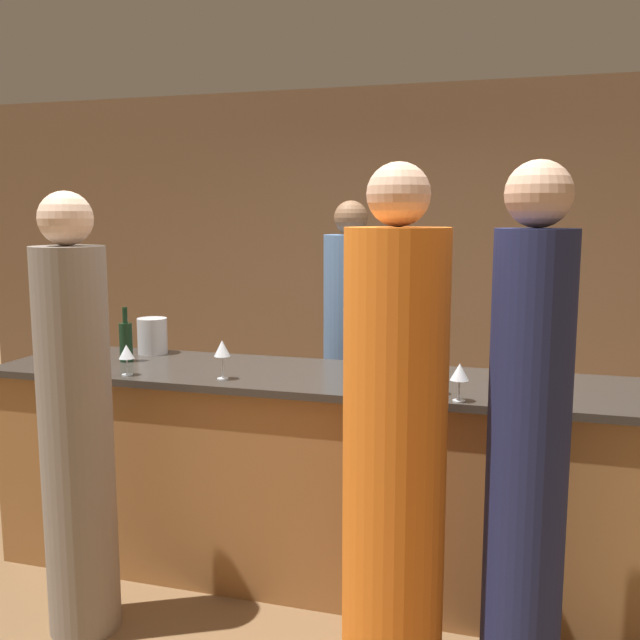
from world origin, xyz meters
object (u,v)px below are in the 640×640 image
guest_1 (527,456)px  ice_bucket (152,336)px  guest_2 (76,429)px  wine_bottle_2 (126,341)px  bartender (350,368)px  wine_bottle_1 (425,368)px  guest_0 (394,456)px  wine_bottle_0 (509,358)px

guest_1 → ice_bucket: (-2.00, 0.95, 0.18)m
guest_2 → wine_bottle_2: 0.81m
bartender → wine_bottle_1: (0.60, -1.09, 0.26)m
wine_bottle_1 → ice_bucket: size_ratio=1.48×
guest_1 → ice_bucket: bearing=154.6°
wine_bottle_1 → ice_bucket: 1.65m
wine_bottle_2 → guest_1: bearing=-19.5°
guest_0 → guest_1: (0.47, 0.04, 0.03)m
guest_2 → wine_bottle_0: guest_2 is taller
guest_1 → guest_0: bearing=-175.4°
bartender → wine_bottle_1: size_ratio=6.39×
guest_1 → guest_2: guest_1 is taller
guest_2 → wine_bottle_1: (1.39, 0.48, 0.25)m
guest_1 → wine_bottle_1: 0.65m
bartender → wine_bottle_1: bearing=118.8°
wine_bottle_0 → guest_0: bearing=-113.3°
guest_0 → wine_bottle_1: (0.04, 0.50, 0.22)m
wine_bottle_0 → wine_bottle_2: wine_bottle_2 is taller
guest_0 → wine_bottle_1: guest_0 is taller
ice_bucket → guest_2: bearing=-79.3°
bartender → ice_bucket: (-0.98, -0.59, 0.25)m
wine_bottle_1 → wine_bottle_2: 1.62m
guest_2 → wine_bottle_0: 1.94m
guest_2 → ice_bucket: (-0.18, 0.98, 0.23)m
guest_0 → bartender: bearing=109.4°
guest_0 → guest_2: bearing=179.4°
wine_bottle_1 → ice_bucket: (-1.58, 0.50, -0.02)m
wine_bottle_1 → guest_2: bearing=-161.0°
guest_2 → wine_bottle_1: 1.50m
guest_2 → guest_0: bearing=-0.6°
wine_bottle_0 → wine_bottle_2: bearing=-176.6°
guest_2 → wine_bottle_2: guest_2 is taller
wine_bottle_1 → ice_bucket: wine_bottle_1 is taller
bartender → wine_bottle_2: bearing=39.6°
wine_bottle_1 → guest_1: bearing=-47.0°
wine_bottle_1 → wine_bottle_2: bearing=170.7°
wine_bottle_0 → wine_bottle_2: 1.94m
wine_bottle_0 → guest_2: bearing=-153.7°
guest_0 → ice_bucket: (-1.54, 0.99, 0.21)m
wine_bottle_0 → ice_bucket: wine_bottle_0 is taller
guest_1 → wine_bottle_0: (-0.09, 0.83, 0.18)m
guest_1 → wine_bottle_0: guest_1 is taller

